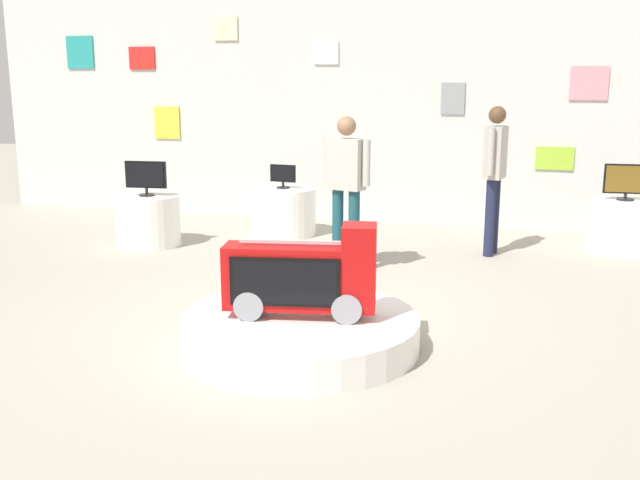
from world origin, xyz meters
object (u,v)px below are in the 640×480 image
Objects in this scene: tv_on_left_rear at (627,181)px; shopper_browsing_near_truck at (346,182)px; shopper_browsing_rear at (495,169)px; tv_on_center_rear at (283,175)px; tv_on_right_rear at (146,176)px; display_pedestal_center_rear at (283,211)px; display_pedestal_right_rear at (148,221)px; novelty_firetruck_tv at (302,279)px; main_display_pedestal at (300,332)px; display_pedestal_left_rear at (623,226)px.

shopper_browsing_near_truck reaches higher than tv_on_left_rear.
shopper_browsing_near_truck is 1.94m from shopper_browsing_rear.
tv_on_center_rear is 0.68× the size of tv_on_right_rear.
shopper_browsing_near_truck is at bearing -53.19° from display_pedestal_center_rear.
display_pedestal_right_rear is 2.84m from shopper_browsing_near_truck.
shopper_browsing_near_truck is (-0.20, 2.29, 0.43)m from novelty_firetruck_tv.
tv_on_left_rear is at bearing 55.39° from main_display_pedestal.
main_display_pedestal is at bearing -124.59° from display_pedestal_left_rear.
display_pedestal_right_rear is at bearing -143.19° from display_pedestal_center_rear.
tv_on_right_rear is 2.76m from shopper_browsing_near_truck.
display_pedestal_center_rear is 1.88m from tv_on_right_rear.
display_pedestal_left_rear is at bearing 1.89° from display_pedestal_center_rear.
novelty_firetruck_tv is 4.99m from tv_on_left_rear.
shopper_browsing_near_truck is at bearing -12.75° from display_pedestal_right_rear.
display_pedestal_center_rear is at bearing 36.91° from tv_on_right_rear.
tv_on_center_rear is at bearing 109.90° from main_display_pedestal.
novelty_firetruck_tv is (0.02, -0.00, 0.42)m from main_display_pedestal.
display_pedestal_left_rear is 1.78m from shopper_browsing_rear.
shopper_browsing_rear is (-1.53, -0.58, 0.71)m from display_pedestal_left_rear.
display_pedestal_right_rear is at bearing -168.00° from display_pedestal_left_rear.
tv_on_right_rear is (-5.71, -1.21, 0.01)m from tv_on_left_rear.
tv_on_right_rear reaches higher than display_pedestal_left_rear.
main_display_pedestal is 5.07× the size of tv_on_center_rear.
shopper_browsing_near_truck reaches higher than tv_on_center_rear.
tv_on_center_rear reaches higher than main_display_pedestal.
display_pedestal_left_rear is at bearing 20.87° from shopper_browsing_rear.
tv_on_left_rear is 1.64m from shopper_browsing_rear.
display_pedestal_right_rear is (-2.87, 2.90, 0.19)m from main_display_pedestal.
shopper_browsing_rear reaches higher than tv_on_right_rear.
novelty_firetruck_tv is at bearing -84.98° from shopper_browsing_near_truck.
main_display_pedestal is 4.14m from tv_on_right_rear.
display_pedestal_center_rear is 1.79m from display_pedestal_right_rear.
tv_on_left_rear is (-0.00, -0.00, 0.55)m from display_pedestal_left_rear.
display_pedestal_center_rear is at bearing 109.89° from main_display_pedestal.
main_display_pedestal is at bearing -70.11° from display_pedestal_center_rear.
tv_on_left_rear is 0.32× the size of shopper_browsing_near_truck.
shopper_browsing_near_truck is (2.69, -0.60, 0.11)m from tv_on_right_rear.
tv_on_left_rear is at bearing 20.73° from shopper_browsing_rear.
shopper_browsing_rear is (-1.53, -0.58, 0.16)m from tv_on_left_rear.
main_display_pedestal is 5.00m from display_pedestal_left_rear.
display_pedestal_center_rear is (-1.44, 3.97, 0.19)m from main_display_pedestal.
main_display_pedestal is 3.50× the size of tv_on_left_rear.
display_pedestal_left_rear is (2.81, 4.11, -0.24)m from novelty_firetruck_tv.
novelty_firetruck_tv is 0.71× the size of shopper_browsing_near_truck.
display_pedestal_center_rear is 2.40× the size of tv_on_center_rear.
display_pedestal_right_rear is (-5.70, -1.21, 0.00)m from display_pedestal_left_rear.
shopper_browsing_near_truck is at bearing 95.02° from novelty_firetruck_tv.
display_pedestal_left_rear is at bearing 1.94° from tv_on_center_rear.
tv_on_right_rear is (-1.43, -1.08, 0.56)m from display_pedestal_center_rear.
tv_on_left_rear is 0.66× the size of display_pedestal_right_rear.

